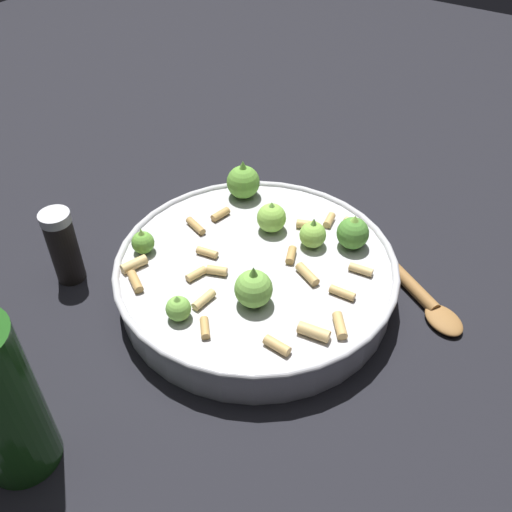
% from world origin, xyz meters
% --- Properties ---
extents(ground_plane, '(2.40, 2.40, 0.00)m').
position_xyz_m(ground_plane, '(0.00, 0.00, 0.00)').
color(ground_plane, black).
extents(cooking_pan, '(0.33, 0.33, 0.10)m').
position_xyz_m(cooking_pan, '(-0.00, -0.00, 0.03)').
color(cooking_pan, '#B7B7BC').
rests_on(cooking_pan, ground).
extents(pepper_shaker, '(0.04, 0.04, 0.10)m').
position_xyz_m(pepper_shaker, '(0.11, -0.21, 0.05)').
color(pepper_shaker, black).
rests_on(pepper_shaker, ground).
extents(wooden_spoon, '(0.13, 0.21, 0.02)m').
position_xyz_m(wooden_spoon, '(-0.12, 0.15, 0.01)').
color(wooden_spoon, olive).
rests_on(wooden_spoon, ground).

